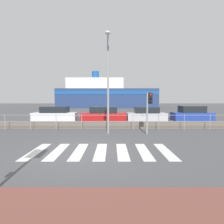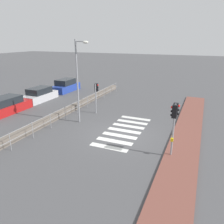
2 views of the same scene
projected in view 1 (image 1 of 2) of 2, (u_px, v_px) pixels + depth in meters
The scene contains 12 objects.
ground_plane at pixel (82, 151), 7.28m from camera, with size 160.00×160.00×0.00m, color #4C4C4F.
sidewalk_brick at pixel (44, 215), 3.19m from camera, with size 24.00×1.80×0.12m.
crosswalk at pixel (100, 151), 7.28m from camera, with size 5.85×2.40×0.01m.
seawall at pixel (95, 125), 13.11m from camera, with size 25.99×0.55×0.48m.
harbor_fence at pixel (94, 120), 12.20m from camera, with size 23.43×0.04×1.11m.
traffic_light_far at pixel (148, 104), 10.70m from camera, with size 0.34×0.32×2.56m.
streetlamp at pixel (107, 73), 10.58m from camera, with size 0.32×1.07×6.10m.
ferry_boat at pixel (104, 95), 44.77m from camera, with size 25.03×6.38×9.16m.
parked_car_white at pixel (54, 114), 18.00m from camera, with size 4.44×1.71×1.42m.
parked_car_red at pixel (103, 114), 18.02m from camera, with size 4.58×1.88×1.39m.
parked_car_silver at pixel (146, 115), 18.03m from camera, with size 3.96×1.71×1.36m.
parked_car_blue at pixel (191, 114), 18.05m from camera, with size 3.94×1.76×1.47m.
Camera 1 is at (1.22, -7.14, 2.18)m, focal length 28.00 mm.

